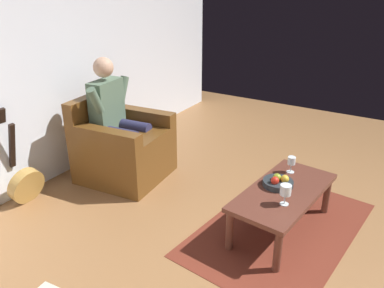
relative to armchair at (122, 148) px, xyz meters
The scene contains 10 objects.
ground_plane 2.41m from the armchair, 85.22° to the left, with size 7.20×7.20×0.00m, color olive.
wall_back 1.24m from the armchair, 73.16° to the right, with size 6.03×0.06×2.74m, color silver.
rug 1.85m from the armchair, 87.91° to the left, with size 1.80×1.12×0.01m, color maroon.
armchair is the anchor object (origin of this frame).
person_seated 0.37m from the armchair, 84.60° to the right, with size 0.66×0.61×1.29m.
coffee_table 1.82m from the armchair, 87.91° to the left, with size 1.15×0.64×0.39m.
guitar 1.02m from the armchair, 26.72° to the right, with size 0.35×0.30×0.94m.
wine_glass_near 1.92m from the armchair, 81.61° to the left, with size 0.09×0.09×0.17m.
wine_glass_far 1.79m from the armchair, 98.71° to the left, with size 0.07×0.07×0.15m.
fruit_bowl 1.75m from the armchair, 89.09° to the left, with size 0.26×0.26×0.11m.
Camera 1 is at (2.67, 0.23, 2.04)m, focal length 36.17 mm.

